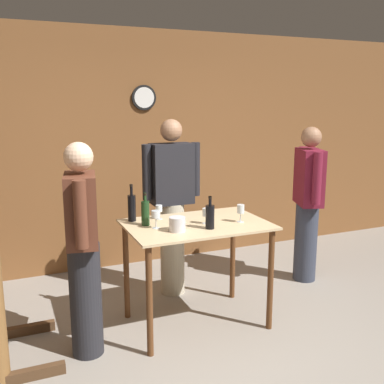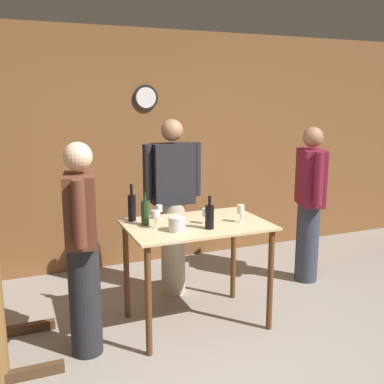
{
  "view_description": "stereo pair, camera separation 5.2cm",
  "coord_description": "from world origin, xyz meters",
  "px_view_note": "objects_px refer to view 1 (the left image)",
  "views": [
    {
      "loc": [
        -1.44,
        -2.56,
        1.93
      ],
      "look_at": [
        0.02,
        0.88,
        1.15
      ],
      "focal_mm": 42.0,
      "sensor_mm": 36.0,
      "label": 1
    },
    {
      "loc": [
        -1.39,
        -2.58,
        1.93
      ],
      "look_at": [
        0.02,
        0.88,
        1.15
      ],
      "focal_mm": 42.0,
      "sensor_mm": 36.0,
      "label": 2
    }
  ],
  "objects_px": {
    "wine_glass_near_left": "(156,215)",
    "wine_glass_near_center": "(159,209)",
    "person_visitor_bearded": "(172,204)",
    "ice_bucket": "(177,224)",
    "wine_glass_near_right": "(206,213)",
    "wine_glass_far_side": "(241,210)",
    "wine_bottle_left": "(145,212)",
    "wine_bottle_far_left": "(132,207)",
    "person_visitor_with_scarf": "(83,247)",
    "wine_bottle_center": "(210,216)",
    "person_host": "(308,201)"
  },
  "relations": [
    {
      "from": "wine_glass_near_center",
      "to": "wine_bottle_left",
      "type": "bearing_deg",
      "value": -139.45
    },
    {
      "from": "person_host",
      "to": "person_visitor_with_scarf",
      "type": "xyz_separation_m",
      "value": [
        -2.44,
        -0.55,
        -0.01
      ]
    },
    {
      "from": "wine_glass_far_side",
      "to": "person_visitor_with_scarf",
      "type": "bearing_deg",
      "value": -179.76
    },
    {
      "from": "wine_glass_near_right",
      "to": "ice_bucket",
      "type": "bearing_deg",
      "value": -159.71
    },
    {
      "from": "wine_bottle_center",
      "to": "wine_glass_near_right",
      "type": "xyz_separation_m",
      "value": [
        0.03,
        0.14,
        -0.01
      ]
    },
    {
      "from": "wine_glass_far_side",
      "to": "person_visitor_bearded",
      "type": "bearing_deg",
      "value": 112.51
    },
    {
      "from": "wine_glass_near_right",
      "to": "ice_bucket",
      "type": "height_order",
      "value": "wine_glass_near_right"
    },
    {
      "from": "wine_glass_near_center",
      "to": "ice_bucket",
      "type": "bearing_deg",
      "value": -87.98
    },
    {
      "from": "wine_bottle_left",
      "to": "wine_glass_far_side",
      "type": "relative_size",
      "value": 1.8
    },
    {
      "from": "wine_bottle_left",
      "to": "person_host",
      "type": "height_order",
      "value": "person_host"
    },
    {
      "from": "wine_glass_near_right",
      "to": "person_host",
      "type": "height_order",
      "value": "person_host"
    },
    {
      "from": "wine_glass_near_left",
      "to": "wine_glass_near_right",
      "type": "height_order",
      "value": "wine_glass_near_left"
    },
    {
      "from": "wine_bottle_far_left",
      "to": "person_host",
      "type": "relative_size",
      "value": 0.19
    },
    {
      "from": "wine_bottle_left",
      "to": "wine_glass_near_left",
      "type": "bearing_deg",
      "value": -67.08
    },
    {
      "from": "wine_bottle_left",
      "to": "wine_glass_near_left",
      "type": "relative_size",
      "value": 1.86
    },
    {
      "from": "wine_glass_near_right",
      "to": "wine_glass_far_side",
      "type": "distance_m",
      "value": 0.3
    },
    {
      "from": "wine_bottle_far_left",
      "to": "wine_glass_near_center",
      "type": "xyz_separation_m",
      "value": [
        0.23,
        -0.03,
        -0.03
      ]
    },
    {
      "from": "wine_bottle_far_left",
      "to": "person_visitor_bearded",
      "type": "relative_size",
      "value": 0.18
    },
    {
      "from": "wine_glass_near_center",
      "to": "ice_bucket",
      "type": "height_order",
      "value": "wine_glass_near_center"
    },
    {
      "from": "wine_glass_near_left",
      "to": "wine_glass_near_center",
      "type": "relative_size",
      "value": 1.19
    },
    {
      "from": "wine_glass_far_side",
      "to": "ice_bucket",
      "type": "xyz_separation_m",
      "value": [
        -0.59,
        -0.04,
        -0.05
      ]
    },
    {
      "from": "wine_glass_near_right",
      "to": "wine_bottle_center",
      "type": "bearing_deg",
      "value": -101.94
    },
    {
      "from": "ice_bucket",
      "to": "person_host",
      "type": "bearing_deg",
      "value": 18.92
    },
    {
      "from": "person_visitor_bearded",
      "to": "ice_bucket",
      "type": "bearing_deg",
      "value": -107.68
    },
    {
      "from": "wine_glass_near_right",
      "to": "person_host",
      "type": "xyz_separation_m",
      "value": [
        1.4,
        0.47,
        -0.12
      ]
    },
    {
      "from": "wine_bottle_center",
      "to": "wine_glass_near_left",
      "type": "xyz_separation_m",
      "value": [
        -0.4,
        0.18,
        0.01
      ]
    },
    {
      "from": "wine_glass_far_side",
      "to": "wine_bottle_left",
      "type": "bearing_deg",
      "value": 164.02
    },
    {
      "from": "wine_bottle_far_left",
      "to": "ice_bucket",
      "type": "distance_m",
      "value": 0.5
    },
    {
      "from": "wine_bottle_left",
      "to": "wine_glass_near_right",
      "type": "bearing_deg",
      "value": -17.58
    },
    {
      "from": "wine_glass_near_left",
      "to": "ice_bucket",
      "type": "bearing_deg",
      "value": -47.62
    },
    {
      "from": "wine_glass_near_center",
      "to": "person_host",
      "type": "height_order",
      "value": "person_host"
    },
    {
      "from": "wine_bottle_far_left",
      "to": "wine_glass_near_left",
      "type": "relative_size",
      "value": 2.18
    },
    {
      "from": "wine_glass_near_left",
      "to": "person_visitor_with_scarf",
      "type": "relative_size",
      "value": 0.09
    },
    {
      "from": "person_visitor_with_scarf",
      "to": "person_visitor_bearded",
      "type": "height_order",
      "value": "person_visitor_bearded"
    },
    {
      "from": "wine_bottle_left",
      "to": "person_visitor_bearded",
      "type": "xyz_separation_m",
      "value": [
        0.44,
        0.57,
        -0.09
      ]
    },
    {
      "from": "wine_glass_far_side",
      "to": "ice_bucket",
      "type": "bearing_deg",
      "value": -175.99
    },
    {
      "from": "wine_bottle_center",
      "to": "ice_bucket",
      "type": "relative_size",
      "value": 2.04
    },
    {
      "from": "wine_glass_near_right",
      "to": "wine_glass_far_side",
      "type": "bearing_deg",
      "value": -13.3
    },
    {
      "from": "wine_bottle_center",
      "to": "wine_glass_near_center",
      "type": "distance_m",
      "value": 0.52
    },
    {
      "from": "wine_bottle_far_left",
      "to": "wine_glass_near_center",
      "type": "bearing_deg",
      "value": -7.44
    },
    {
      "from": "wine_bottle_far_left",
      "to": "wine_glass_far_side",
      "type": "xyz_separation_m",
      "value": [
        0.84,
        -0.39,
        -0.01
      ]
    },
    {
      "from": "wine_glass_far_side",
      "to": "wine_bottle_far_left",
      "type": "bearing_deg",
      "value": 154.85
    },
    {
      "from": "wine_bottle_far_left",
      "to": "person_visitor_bearded",
      "type": "distance_m",
      "value": 0.65
    },
    {
      "from": "wine_glass_near_left",
      "to": "wine_glass_near_center",
      "type": "distance_m",
      "value": 0.29
    },
    {
      "from": "wine_bottle_center",
      "to": "person_visitor_with_scarf",
      "type": "relative_size",
      "value": 0.16
    },
    {
      "from": "person_host",
      "to": "wine_bottle_left",
      "type": "bearing_deg",
      "value": -170.31
    },
    {
      "from": "wine_bottle_center",
      "to": "wine_glass_near_left",
      "type": "bearing_deg",
      "value": 156.08
    },
    {
      "from": "wine_glass_near_center",
      "to": "person_visitor_bearded",
      "type": "height_order",
      "value": "person_visitor_bearded"
    },
    {
      "from": "wine_bottle_left",
      "to": "person_host",
      "type": "distance_m",
      "value": 1.92
    },
    {
      "from": "wine_bottle_far_left",
      "to": "person_visitor_with_scarf",
      "type": "xyz_separation_m",
      "value": [
        -0.49,
        -0.4,
        -0.17
      ]
    }
  ]
}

